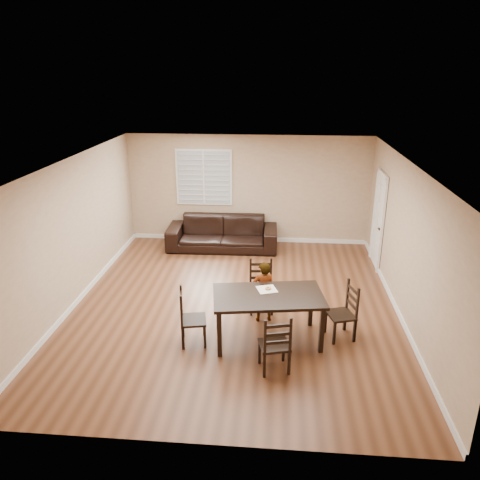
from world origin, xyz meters
name	(u,v)px	position (x,y,z in m)	size (l,w,h in m)	color
ground	(235,305)	(0.00, 0.00, 0.00)	(7.00, 7.00, 0.00)	brown
room	(237,210)	(0.04, 0.18, 1.81)	(6.04, 7.04, 2.72)	tan
dining_table	(268,300)	(0.65, -1.15, 0.73)	(1.88, 1.24, 0.82)	black
chair_near	(261,286)	(0.49, -0.06, 0.44)	(0.47, 0.45, 0.96)	black
chair_far	(276,348)	(0.80, -2.05, 0.43)	(0.51, 0.49, 0.94)	black
chair_left	(186,319)	(-0.65, -1.35, 0.43)	(0.48, 0.50, 0.95)	black
chair_right	(347,313)	(1.95, -0.93, 0.44)	(0.51, 0.53, 0.96)	black
child	(263,292)	(0.55, -0.52, 0.56)	(0.41, 0.27, 1.11)	gray
napkin	(267,289)	(0.62, -0.95, 0.82)	(0.30, 0.30, 0.00)	beige
donut	(268,288)	(0.64, -0.95, 0.84)	(0.10, 0.10, 0.04)	#B88142
sofa	(222,233)	(-0.59, 2.91, 0.39)	(2.66, 1.04, 0.78)	black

